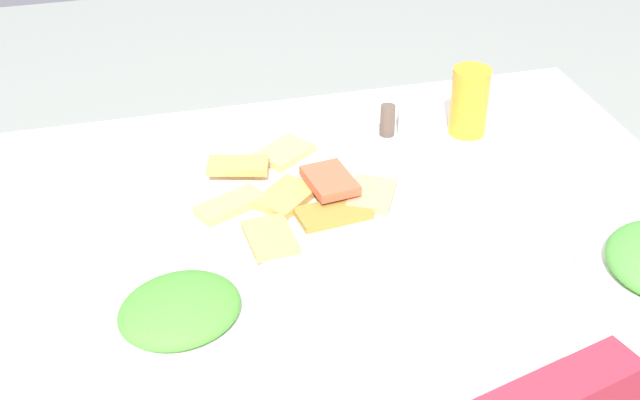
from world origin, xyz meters
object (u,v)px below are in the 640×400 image
object	(u,v)px
salad_plate_greens	(180,313)
soda_can	(469,101)
dining_table	(339,268)
pide_platter	(293,195)
fork	(455,363)
paper_napkin	(461,375)
spoon	(467,384)
condiment_caddy	(396,127)

from	to	relation	value
salad_plate_greens	soda_can	xyz separation A→B (m)	(-0.55, -0.38, 0.04)
dining_table	pide_platter	distance (m)	0.13
soda_can	fork	distance (m)	0.59
dining_table	soda_can	xyz separation A→B (m)	(-0.30, -0.23, 0.14)
salad_plate_greens	soda_can	size ratio (longest dim) A/B	1.92
soda_can	paper_napkin	xyz separation A→B (m)	(0.24, 0.56, -0.06)
pide_platter	paper_napkin	size ratio (longest dim) A/B	2.15
dining_table	spoon	size ratio (longest dim) A/B	6.76
paper_napkin	condiment_caddy	xyz separation A→B (m)	(-0.11, -0.57, 0.02)
pide_platter	fork	xyz separation A→B (m)	(-0.11, 0.40, -0.01)
soda_can	paper_napkin	bearing A→B (deg)	67.06
pide_platter	paper_napkin	xyz separation A→B (m)	(-0.11, 0.42, -0.01)
salad_plate_greens	paper_napkin	bearing A→B (deg)	150.14
paper_napkin	fork	bearing A→B (deg)	-90.00
pide_platter	soda_can	size ratio (longest dim) A/B	2.79
paper_napkin	spoon	bearing A→B (deg)	90.00
dining_table	fork	world-z (taller)	fork
pide_platter	soda_can	world-z (taller)	soda_can
paper_napkin	dining_table	bearing A→B (deg)	-79.87
dining_table	condiment_caddy	size ratio (longest dim) A/B	11.80
pide_platter	condiment_caddy	distance (m)	0.26
dining_table	salad_plate_greens	bearing A→B (deg)	30.92
dining_table	spoon	world-z (taller)	spoon
spoon	dining_table	bearing A→B (deg)	-100.52
paper_napkin	fork	size ratio (longest dim) A/B	0.97
soda_can	condiment_caddy	bearing A→B (deg)	-3.14
pide_platter	salad_plate_greens	world-z (taller)	salad_plate_greens
pide_platter	paper_napkin	world-z (taller)	pide_platter
pide_platter	salad_plate_greens	xyz separation A→B (m)	(0.21, 0.24, 0.01)
condiment_caddy	spoon	bearing A→B (deg)	79.59
dining_table	fork	size ratio (longest dim) A/B	7.04
spoon	soda_can	bearing A→B (deg)	-132.44
soda_can	condiment_caddy	world-z (taller)	soda_can
dining_table	condiment_caddy	xyz separation A→B (m)	(-0.17, -0.23, 0.10)
spoon	condiment_caddy	xyz separation A→B (m)	(-0.11, -0.58, 0.02)
fork	condiment_caddy	size ratio (longest dim) A/B	1.68
salad_plate_greens	fork	bearing A→B (deg)	152.66
dining_table	salad_plate_greens	size ratio (longest dim) A/B	4.92
soda_can	spoon	bearing A→B (deg)	67.70
salad_plate_greens	soda_can	distance (m)	0.67
spoon	pide_platter	bearing A→B (deg)	-96.09
salad_plate_greens	paper_napkin	distance (m)	0.36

